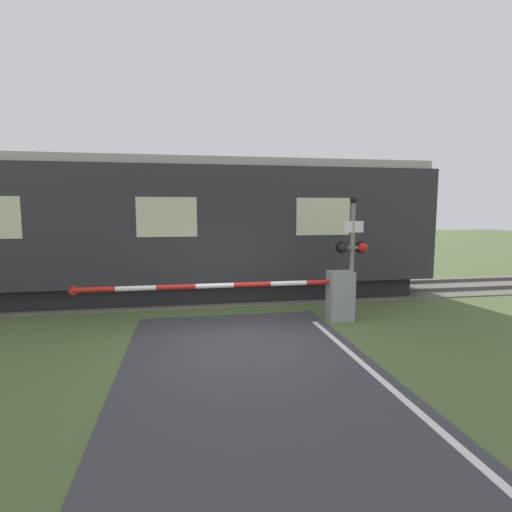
{
  "coord_description": "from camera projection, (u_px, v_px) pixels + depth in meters",
  "views": [
    {
      "loc": [
        -1.05,
        -7.93,
        2.7
      ],
      "look_at": [
        0.66,
        1.74,
        1.55
      ],
      "focal_mm": 28.0,
      "sensor_mm": 36.0,
      "label": 1
    }
  ],
  "objects": [
    {
      "name": "track_bed",
      "position": [
        220.0,
        294.0,
        12.62
      ],
      "size": [
        36.0,
        3.2,
        0.13
      ],
      "color": "#666056",
      "rests_on": "ground_plane"
    },
    {
      "name": "signal_post",
      "position": [
        352.0,
        249.0,
        9.87
      ],
      "size": [
        0.82,
        0.26,
        3.04
      ],
      "color": "gray",
      "rests_on": "ground_plane"
    },
    {
      "name": "train",
      "position": [
        169.0,
        229.0,
        12.12
      ],
      "size": [
        15.86,
        3.01,
        4.14
      ],
      "color": "black",
      "rests_on": "ground_plane"
    },
    {
      "name": "ground_plane",
      "position": [
        239.0,
        341.0,
        8.25
      ],
      "size": [
        80.0,
        80.0,
        0.0
      ],
      "primitive_type": "plane",
      "color": "#4C6033"
    },
    {
      "name": "crossing_barrier",
      "position": [
        318.0,
        294.0,
        9.64
      ],
      "size": [
        6.53,
        0.44,
        1.21
      ],
      "color": "gray",
      "rests_on": "ground_plane"
    }
  ]
}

